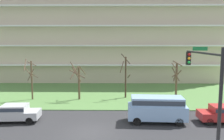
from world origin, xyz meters
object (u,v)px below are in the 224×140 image
Objects in this scene: tree_right at (176,79)px; sedan_red_near_right at (224,113)px; tree_left at (78,80)px; tree_center at (126,76)px; tree_far_left at (31,78)px; van_blue_center_left at (157,107)px; traffic_signal_mast at (206,86)px; sedan_silver_near_left at (15,112)px.

tree_right is 8.80m from sedan_red_near_right.
tree_left is at bearing -178.21° from tree_right.
tree_center is at bearing -46.35° from sedan_red_near_right.
tree_far_left is 1.17× the size of sedan_red_near_right.
tree_right is 1.14× the size of sedan_red_near_right.
tree_center is at bearing -72.13° from van_blue_center_left.
tree_far_left reaches higher than sedan_red_near_right.
traffic_signal_mast reaches higher than tree_right.
traffic_signal_mast reaches higher than van_blue_center_left.
traffic_signal_mast is at bearing -44.28° from tree_far_left.
sedan_red_near_right is at bearing -21.42° from tree_far_left.
tree_center reaches higher than tree_left.
van_blue_center_left is at bearing -43.60° from tree_left.
van_blue_center_left reaches higher than sedan_silver_near_left.
tree_center is (5.94, 1.07, 0.34)m from tree_left.
traffic_signal_mast is at bearing 149.60° from sedan_silver_near_left.
tree_right is at bearing 1.26° from tree_far_left.
van_blue_center_left is at bearing -114.99° from tree_right.
tree_left is 18.28m from traffic_signal_mast.
sedan_silver_near_left is 0.85× the size of van_blue_center_left.
van_blue_center_left is (12.94, 0.00, 0.52)m from sedan_silver_near_left.
sedan_red_near_right is (18.96, 0.00, 0.00)m from sedan_silver_near_left.
tree_center is 0.84× the size of traffic_signal_mast.
tree_center is at bearing 10.25° from tree_left.
traffic_signal_mast reaches higher than tree_far_left.
tree_right is 0.95× the size of van_blue_center_left.
van_blue_center_left is at bearing 100.85° from traffic_signal_mast.
tree_far_left is 1.03× the size of tree_right.
traffic_signal_mast reaches higher than tree_left.
sedan_red_near_right is (8.46, -9.05, -2.04)m from tree_center.
traffic_signal_mast is at bearing 103.64° from van_blue_center_left.
van_blue_center_left is at bearing -74.92° from tree_center.
tree_right reaches higher than van_blue_center_left.
traffic_signal_mast is (-2.49, -15.68, 2.14)m from tree_right.
sedan_red_near_right is (6.02, 0.00, -0.52)m from van_blue_center_left.
tree_left reaches higher than sedan_silver_near_left.
tree_center is 12.56m from sedan_red_near_right.
van_blue_center_left is 0.76× the size of traffic_signal_mast.
tree_center is at bearing 5.27° from tree_far_left.
van_blue_center_left is 8.18m from traffic_signal_mast.
van_blue_center_left is (2.44, -9.05, -1.52)m from tree_center.
tree_far_left is 16.39m from van_blue_center_left.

